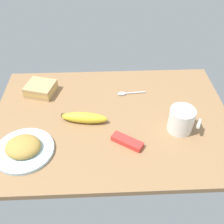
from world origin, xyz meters
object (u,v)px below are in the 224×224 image
banana (84,118)px  snack_bar (127,141)px  sandwich_main (41,89)px  spoon (127,93)px  coffee_mug_black (181,120)px  plate_of_food (24,148)px

banana → snack_bar: bearing=-37.6°
sandwich_main → snack_bar: size_ratio=1.23×
sandwich_main → spoon: 36.08cm
coffee_mug_black → banana: bearing=171.2°
coffee_mug_black → banana: 34.96cm
banana → sandwich_main: bearing=135.4°
plate_of_food → banana: bearing=34.7°
coffee_mug_black → sandwich_main: coffee_mug_black is taller
banana → plate_of_food: bearing=-145.3°
coffee_mug_black → sandwich_main: size_ratio=0.84×
plate_of_food → sandwich_main: bearing=88.5°
sandwich_main → coffee_mug_black: bearing=-24.1°
plate_of_food → banana: 23.82cm
plate_of_food → coffee_mug_black: 54.75cm
coffee_mug_black → spoon: bearing=128.8°
banana → spoon: (17.20, 16.16, -1.63)cm
banana → coffee_mug_black: bearing=-8.8°
snack_bar → spoon: bearing=119.6°
plate_of_food → snack_bar: size_ratio=1.79×
plate_of_food → coffee_mug_black: bearing=8.7°
sandwich_main → spoon: (35.96, -2.32, -1.82)cm
banana → spoon: bearing=43.2°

